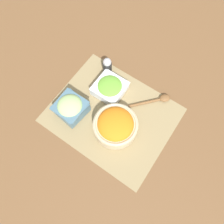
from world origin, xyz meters
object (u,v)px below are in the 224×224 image
object	(u,v)px
wooden_spoon	(157,100)
lettuce_bowl	(110,88)
pepper_shaker	(107,66)
cucumber_bowl	(71,107)
carrot_bowl	(115,125)

from	to	relation	value
wooden_spoon	lettuce_bowl	bearing A→B (deg)	21.52
wooden_spoon	pepper_shaker	xyz separation A→B (m)	(0.28, 0.00, 0.04)
lettuce_bowl	cucumber_bowl	bearing A→B (deg)	65.86
cucumber_bowl	wooden_spoon	xyz separation A→B (m)	(-0.29, -0.26, -0.03)
cucumber_bowl	wooden_spoon	world-z (taller)	cucumber_bowl
carrot_bowl	wooden_spoon	size ratio (longest dim) A/B	1.15
lettuce_bowl	wooden_spoon	size ratio (longest dim) A/B	0.83
cucumber_bowl	carrot_bowl	world-z (taller)	carrot_bowl
carrot_bowl	pepper_shaker	bearing A→B (deg)	-48.24
cucumber_bowl	wooden_spoon	bearing A→B (deg)	-137.67
cucumber_bowl	lettuce_bowl	world-z (taller)	cucumber_bowl
cucumber_bowl	lettuce_bowl	size ratio (longest dim) A/B	0.99
pepper_shaker	carrot_bowl	bearing A→B (deg)	131.76
wooden_spoon	pepper_shaker	distance (m)	0.28
carrot_bowl	lettuce_bowl	world-z (taller)	carrot_bowl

